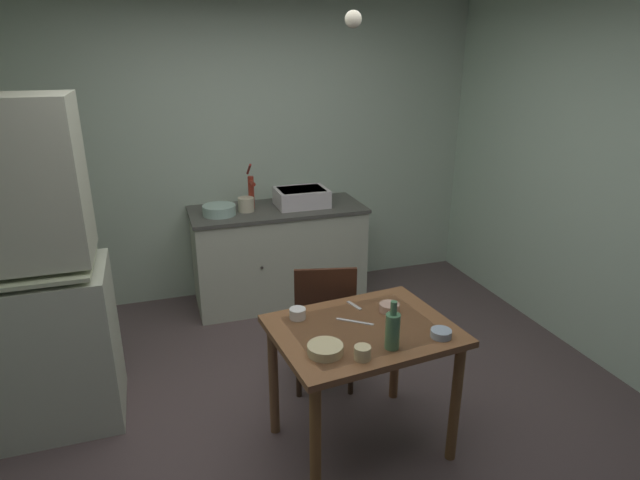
{
  "coord_description": "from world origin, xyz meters",
  "views": [
    {
      "loc": [
        -0.76,
        -2.49,
        2.13
      ],
      "look_at": [
        0.14,
        0.23,
        1.1
      ],
      "focal_mm": 29.33,
      "sensor_mm": 36.0,
      "label": 1
    }
  ],
  "objects_px": {
    "hutch_cabinet": "(2,287)",
    "hand_pump": "(251,189)",
    "teacup_cream": "(298,314)",
    "glass_bottle": "(393,330)",
    "dining_table": "(363,347)",
    "sink_basin": "(301,197)",
    "serving_bowl_wide": "(389,308)",
    "mixing_bowl_counter": "(219,210)",
    "chair_far_side": "(324,321)"
  },
  "relations": [
    {
      "from": "serving_bowl_wide",
      "to": "glass_bottle",
      "type": "distance_m",
      "value": 0.39
    },
    {
      "from": "serving_bowl_wide",
      "to": "teacup_cream",
      "type": "xyz_separation_m",
      "value": [
        -0.51,
        0.08,
        0.01
      ]
    },
    {
      "from": "hutch_cabinet",
      "to": "hand_pump",
      "type": "distance_m",
      "value": 2.05
    },
    {
      "from": "sink_basin",
      "to": "serving_bowl_wide",
      "type": "xyz_separation_m",
      "value": [
        -0.03,
        -1.85,
        -0.16
      ]
    },
    {
      "from": "hand_pump",
      "to": "mixing_bowl_counter",
      "type": "xyz_separation_m",
      "value": [
        -0.29,
        -0.1,
        -0.13
      ]
    },
    {
      "from": "mixing_bowl_counter",
      "to": "serving_bowl_wide",
      "type": "height_order",
      "value": "mixing_bowl_counter"
    },
    {
      "from": "serving_bowl_wide",
      "to": "mixing_bowl_counter",
      "type": "bearing_deg",
      "value": 110.93
    },
    {
      "from": "sink_basin",
      "to": "dining_table",
      "type": "xyz_separation_m",
      "value": [
        -0.24,
        -1.98,
        -0.3
      ]
    },
    {
      "from": "sink_basin",
      "to": "chair_far_side",
      "type": "xyz_separation_m",
      "value": [
        -0.26,
        -1.38,
        -0.45
      ]
    },
    {
      "from": "teacup_cream",
      "to": "glass_bottle",
      "type": "bearing_deg",
      "value": -50.55
    },
    {
      "from": "teacup_cream",
      "to": "glass_bottle",
      "type": "distance_m",
      "value": 0.57
    },
    {
      "from": "hand_pump",
      "to": "chair_far_side",
      "type": "height_order",
      "value": "hand_pump"
    },
    {
      "from": "teacup_cream",
      "to": "chair_far_side",
      "type": "bearing_deg",
      "value": 54.08
    },
    {
      "from": "dining_table",
      "to": "glass_bottle",
      "type": "height_order",
      "value": "glass_bottle"
    },
    {
      "from": "hutch_cabinet",
      "to": "sink_basin",
      "type": "bearing_deg",
      "value": 29.47
    },
    {
      "from": "serving_bowl_wide",
      "to": "hutch_cabinet",
      "type": "bearing_deg",
      "value": 161.6
    },
    {
      "from": "serving_bowl_wide",
      "to": "glass_bottle",
      "type": "height_order",
      "value": "glass_bottle"
    },
    {
      "from": "serving_bowl_wide",
      "to": "glass_bottle",
      "type": "relative_size",
      "value": 0.44
    },
    {
      "from": "hand_pump",
      "to": "glass_bottle",
      "type": "height_order",
      "value": "hand_pump"
    },
    {
      "from": "dining_table",
      "to": "glass_bottle",
      "type": "bearing_deg",
      "value": -76.11
    },
    {
      "from": "dining_table",
      "to": "serving_bowl_wide",
      "type": "xyz_separation_m",
      "value": [
        0.21,
        0.13,
        0.14
      ]
    },
    {
      "from": "sink_basin",
      "to": "mixing_bowl_counter",
      "type": "bearing_deg",
      "value": -176.03
    },
    {
      "from": "hutch_cabinet",
      "to": "dining_table",
      "type": "distance_m",
      "value": 2.02
    },
    {
      "from": "hutch_cabinet",
      "to": "sink_basin",
      "type": "xyz_separation_m",
      "value": [
        2.07,
        1.17,
        0.04
      ]
    },
    {
      "from": "dining_table",
      "to": "hand_pump",
      "type": "bearing_deg",
      "value": 95.34
    },
    {
      "from": "hutch_cabinet",
      "to": "chair_far_side",
      "type": "height_order",
      "value": "hutch_cabinet"
    },
    {
      "from": "chair_far_side",
      "to": "glass_bottle",
      "type": "xyz_separation_m",
      "value": [
        0.08,
        -0.82,
        0.37
      ]
    },
    {
      "from": "mixing_bowl_counter",
      "to": "chair_far_side",
      "type": "distance_m",
      "value": 1.47
    },
    {
      "from": "sink_basin",
      "to": "hand_pump",
      "type": "height_order",
      "value": "hand_pump"
    },
    {
      "from": "hutch_cabinet",
      "to": "dining_table",
      "type": "relative_size",
      "value": 1.92
    },
    {
      "from": "teacup_cream",
      "to": "serving_bowl_wide",
      "type": "bearing_deg",
      "value": -9.19
    },
    {
      "from": "mixing_bowl_counter",
      "to": "chair_far_side",
      "type": "xyz_separation_m",
      "value": [
        0.46,
        -1.33,
        -0.42
      ]
    },
    {
      "from": "chair_far_side",
      "to": "serving_bowl_wide",
      "type": "height_order",
      "value": "chair_far_side"
    },
    {
      "from": "hutch_cabinet",
      "to": "teacup_cream",
      "type": "relative_size",
      "value": 21.64
    },
    {
      "from": "dining_table",
      "to": "serving_bowl_wide",
      "type": "distance_m",
      "value": 0.28
    },
    {
      "from": "sink_basin",
      "to": "glass_bottle",
      "type": "distance_m",
      "value": 2.21
    },
    {
      "from": "sink_basin",
      "to": "dining_table",
      "type": "relative_size",
      "value": 0.44
    },
    {
      "from": "hutch_cabinet",
      "to": "mixing_bowl_counter",
      "type": "bearing_deg",
      "value": 39.64
    },
    {
      "from": "glass_bottle",
      "to": "hutch_cabinet",
      "type": "bearing_deg",
      "value": 151.36
    },
    {
      "from": "mixing_bowl_counter",
      "to": "glass_bottle",
      "type": "distance_m",
      "value": 2.22
    },
    {
      "from": "sink_basin",
      "to": "dining_table",
      "type": "bearing_deg",
      "value": -96.93
    },
    {
      "from": "chair_far_side",
      "to": "hand_pump",
      "type": "bearing_deg",
      "value": 96.73
    },
    {
      "from": "mixing_bowl_counter",
      "to": "dining_table",
      "type": "relative_size",
      "value": 0.27
    },
    {
      "from": "teacup_cream",
      "to": "dining_table",
      "type": "bearing_deg",
      "value": -34.55
    },
    {
      "from": "sink_basin",
      "to": "hutch_cabinet",
      "type": "bearing_deg",
      "value": -150.53
    },
    {
      "from": "chair_far_side",
      "to": "serving_bowl_wide",
      "type": "relative_size",
      "value": 8.08
    },
    {
      "from": "hutch_cabinet",
      "to": "hand_pump",
      "type": "height_order",
      "value": "hutch_cabinet"
    },
    {
      "from": "mixing_bowl_counter",
      "to": "serving_bowl_wide",
      "type": "relative_size",
      "value": 2.41
    },
    {
      "from": "sink_basin",
      "to": "hand_pump",
      "type": "distance_m",
      "value": 0.44
    },
    {
      "from": "glass_bottle",
      "to": "mixing_bowl_counter",
      "type": "bearing_deg",
      "value": 103.98
    }
  ]
}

